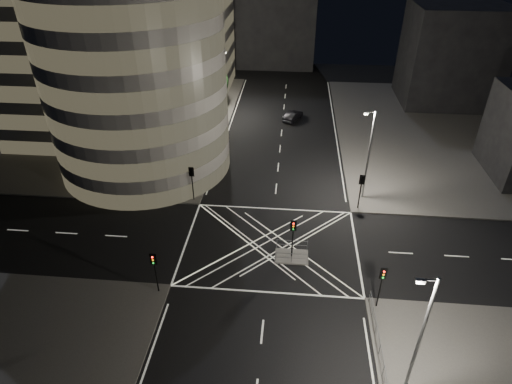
# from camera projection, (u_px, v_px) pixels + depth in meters

# --- Properties ---
(ground) EXTENTS (120.00, 120.00, 0.00)m
(ground) POSITION_uv_depth(u_px,v_px,m) (271.00, 245.00, 40.22)
(ground) COLOR black
(ground) RESTS_ON ground
(sidewalk_far_left) EXTENTS (42.00, 42.00, 0.15)m
(sidewalk_far_left) POSITION_uv_depth(u_px,v_px,m) (92.00, 119.00, 65.00)
(sidewalk_far_left) COLOR #504E4B
(sidewalk_far_left) RESTS_ON ground
(sidewalk_far_right) EXTENTS (42.00, 42.00, 0.15)m
(sidewalk_far_right) POSITION_uv_depth(u_px,v_px,m) (487.00, 134.00, 60.55)
(sidewalk_far_right) COLOR #504E4B
(sidewalk_far_right) RESTS_ON ground
(central_island) EXTENTS (3.00, 2.00, 0.15)m
(central_island) POSITION_uv_depth(u_px,v_px,m) (292.00, 257.00, 38.77)
(central_island) COLOR slate
(central_island) RESTS_ON ground
(office_tower_curved) EXTENTS (30.00, 29.00, 27.20)m
(office_tower_curved) POSITION_uv_depth(u_px,v_px,m) (108.00, 51.00, 50.63)
(office_tower_curved) COLOR #999590
(office_tower_curved) RESTS_ON sidewalk_far_left
(office_block_rear) EXTENTS (24.00, 16.00, 22.00)m
(office_block_rear) POSITION_uv_depth(u_px,v_px,m) (156.00, 23.00, 71.02)
(office_block_rear) COLOR #999590
(office_block_rear) RESTS_ON sidewalk_far_left
(building_right_far) EXTENTS (14.00, 12.00, 15.00)m
(building_right_far) POSITION_uv_depth(u_px,v_px,m) (451.00, 55.00, 67.56)
(building_right_far) COLOR black
(building_right_far) RESTS_ON sidewalk_far_right
(building_far_end) EXTENTS (18.00, 8.00, 18.00)m
(building_far_end) POSITION_uv_depth(u_px,v_px,m) (270.00, 19.00, 84.19)
(building_far_end) COLOR black
(building_far_end) RESTS_ON ground
(tree_a) EXTENTS (4.52, 4.52, 7.32)m
(tree_a) POSITION_uv_depth(u_px,v_px,m) (179.00, 151.00, 45.92)
(tree_a) COLOR black
(tree_a) RESTS_ON sidewalk_far_left
(tree_b) EXTENTS (4.85, 4.85, 7.69)m
(tree_b) POSITION_uv_depth(u_px,v_px,m) (191.00, 126.00, 50.85)
(tree_b) COLOR black
(tree_b) RESTS_ON sidewalk_far_left
(tree_c) EXTENTS (3.88, 3.88, 7.09)m
(tree_c) POSITION_uv_depth(u_px,v_px,m) (201.00, 108.00, 55.90)
(tree_c) COLOR black
(tree_c) RESTS_ON sidewalk_far_left
(tree_d) EXTENTS (4.69, 4.69, 7.66)m
(tree_d) POSITION_uv_depth(u_px,v_px,m) (210.00, 91.00, 60.86)
(tree_d) COLOR black
(tree_d) RESTS_ON sidewalk_far_left
(tree_e) EXTENTS (3.65, 3.65, 6.47)m
(tree_e) POSITION_uv_depth(u_px,v_px,m) (217.00, 82.00, 66.21)
(tree_e) COLOR black
(tree_e) RESTS_ON sidewalk_far_left
(traffic_signal_fl) EXTENTS (0.55, 0.22, 4.00)m
(traffic_signal_fl) POSITION_uv_depth(u_px,v_px,m) (192.00, 177.00, 45.01)
(traffic_signal_fl) COLOR black
(traffic_signal_fl) RESTS_ON sidewalk_far_left
(traffic_signal_nl) EXTENTS (0.55, 0.22, 4.00)m
(traffic_signal_nl) POSITION_uv_depth(u_px,v_px,m) (154.00, 266.00, 33.63)
(traffic_signal_nl) COLOR black
(traffic_signal_nl) RESTS_ON sidewalk_near_left
(traffic_signal_fr) EXTENTS (0.55, 0.22, 4.00)m
(traffic_signal_fr) POSITION_uv_depth(u_px,v_px,m) (361.00, 186.00, 43.66)
(traffic_signal_fr) COLOR black
(traffic_signal_fr) RESTS_ON sidewalk_far_right
(traffic_signal_nr) EXTENTS (0.55, 0.22, 4.00)m
(traffic_signal_nr) POSITION_uv_depth(u_px,v_px,m) (382.00, 280.00, 32.28)
(traffic_signal_nr) COLOR black
(traffic_signal_nr) RESTS_ON sidewalk_near_right
(traffic_signal_island) EXTENTS (0.55, 0.22, 4.00)m
(traffic_signal_island) POSITION_uv_depth(u_px,v_px,m) (293.00, 232.00, 37.23)
(traffic_signal_island) COLOR black
(traffic_signal_island) RESTS_ON central_island
(street_lamp_left_near) EXTENTS (1.25, 0.25, 10.00)m
(street_lamp_left_near) POSITION_uv_depth(u_px,v_px,m) (194.00, 133.00, 47.99)
(street_lamp_left_near) COLOR slate
(street_lamp_left_near) RESTS_ON sidewalk_far_left
(street_lamp_left_far) EXTENTS (1.25, 0.25, 10.00)m
(street_lamp_left_far) POSITION_uv_depth(u_px,v_px,m) (220.00, 82.00, 63.05)
(street_lamp_left_far) COLOR slate
(street_lamp_left_far) RESTS_ON sidewalk_far_left
(street_lamp_right_far) EXTENTS (1.25, 0.25, 10.00)m
(street_lamp_right_far) POSITION_uv_depth(u_px,v_px,m) (368.00, 153.00, 44.03)
(street_lamp_right_far) COLOR slate
(street_lamp_right_far) RESTS_ON sidewalk_far_right
(street_lamp_right_near) EXTENTS (1.25, 0.25, 10.00)m
(street_lamp_right_near) POSITION_uv_depth(u_px,v_px,m) (420.00, 336.00, 24.78)
(street_lamp_right_near) COLOR slate
(street_lamp_right_near) RESTS_ON sidewalk_near_right
(railing_near_right) EXTENTS (0.06, 11.70, 1.10)m
(railing_near_right) POSITION_uv_depth(u_px,v_px,m) (381.00, 359.00, 29.04)
(railing_near_right) COLOR slate
(railing_near_right) RESTS_ON sidewalk_near_right
(railing_island_south) EXTENTS (2.80, 0.06, 1.10)m
(railing_island_south) POSITION_uv_depth(u_px,v_px,m) (292.00, 258.00, 37.68)
(railing_island_south) COLOR slate
(railing_island_south) RESTS_ON central_island
(railing_island_north) EXTENTS (2.80, 0.06, 1.10)m
(railing_island_north) POSITION_uv_depth(u_px,v_px,m) (292.00, 245.00, 39.19)
(railing_island_north) COLOR slate
(railing_island_north) RESTS_ON central_island
(sedan) EXTENTS (3.14, 4.49, 1.40)m
(sedan) POSITION_uv_depth(u_px,v_px,m) (293.00, 116.00, 64.61)
(sedan) COLOR black
(sedan) RESTS_ON ground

